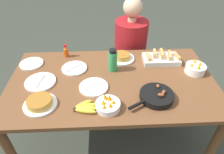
# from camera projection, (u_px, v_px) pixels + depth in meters

# --- Properties ---
(ground_plane) EXTENTS (14.00, 14.00, 0.00)m
(ground_plane) POSITION_uv_depth(u_px,v_px,m) (112.00, 134.00, 2.13)
(ground_plane) COLOR #383D33
(dining_table) EXTENTS (1.72, 0.96, 0.75)m
(dining_table) POSITION_uv_depth(u_px,v_px,m) (112.00, 88.00, 1.73)
(dining_table) COLOR brown
(dining_table) RESTS_ON ground_plane
(banana_bunch) EXTENTS (0.19, 0.15, 0.04)m
(banana_bunch) POSITION_uv_depth(u_px,v_px,m) (85.00, 108.00, 1.40)
(banana_bunch) COLOR yellow
(banana_bunch) RESTS_ON dining_table
(melon_tray) EXTENTS (0.33, 0.19, 0.10)m
(melon_tray) POSITION_uv_depth(u_px,v_px,m) (161.00, 59.00, 1.87)
(melon_tray) COLOR silver
(melon_tray) RESTS_ON dining_table
(skillet) EXTENTS (0.36, 0.27, 0.08)m
(skillet) POSITION_uv_depth(u_px,v_px,m) (156.00, 96.00, 1.48)
(skillet) COLOR black
(skillet) RESTS_ON dining_table
(frittata_plate_center) EXTENTS (0.24, 0.24, 0.06)m
(frittata_plate_center) POSITION_uv_depth(u_px,v_px,m) (40.00, 103.00, 1.42)
(frittata_plate_center) COLOR white
(frittata_plate_center) RESTS_ON dining_table
(frittata_plate_side) EXTENTS (0.24, 0.24, 0.06)m
(frittata_plate_side) POSITION_uv_depth(u_px,v_px,m) (122.00, 57.00, 1.91)
(frittata_plate_side) COLOR white
(frittata_plate_side) RESTS_ON dining_table
(empty_plate_near_front) EXTENTS (0.25, 0.25, 0.02)m
(empty_plate_near_front) POSITION_uv_depth(u_px,v_px,m) (40.00, 82.00, 1.64)
(empty_plate_near_front) COLOR white
(empty_plate_near_front) RESTS_ON dining_table
(empty_plate_far_left) EXTENTS (0.21, 0.21, 0.02)m
(empty_plate_far_left) POSITION_uv_depth(u_px,v_px,m) (32.00, 64.00, 1.85)
(empty_plate_far_left) COLOR white
(empty_plate_far_left) RESTS_ON dining_table
(empty_plate_far_right) EXTENTS (0.23, 0.23, 0.02)m
(empty_plate_far_right) POSITION_uv_depth(u_px,v_px,m) (74.00, 68.00, 1.79)
(empty_plate_far_right) COLOR white
(empty_plate_far_right) RESTS_ON dining_table
(empty_plate_mid_edge) EXTENTS (0.23, 0.23, 0.02)m
(empty_plate_mid_edge) POSITION_uv_depth(u_px,v_px,m) (94.00, 87.00, 1.59)
(empty_plate_mid_edge) COLOR white
(empty_plate_mid_edge) RESTS_ON dining_table
(fruit_bowl_mango) EXTENTS (0.18, 0.18, 0.11)m
(fruit_bowl_mango) POSITION_uv_depth(u_px,v_px,m) (108.00, 105.00, 1.40)
(fruit_bowl_mango) COLOR white
(fruit_bowl_mango) RESTS_ON dining_table
(fruit_bowl_citrus) EXTENTS (0.17, 0.17, 0.12)m
(fruit_bowl_citrus) POSITION_uv_depth(u_px,v_px,m) (195.00, 68.00, 1.73)
(fruit_bowl_citrus) COLOR white
(fruit_bowl_citrus) RESTS_ON dining_table
(water_bottle) EXTENTS (0.08, 0.08, 0.21)m
(water_bottle) POSITION_uv_depth(u_px,v_px,m) (113.00, 61.00, 1.72)
(water_bottle) COLOR #2D9351
(water_bottle) RESTS_ON dining_table
(hot_sauce_bottle) EXTENTS (0.04, 0.04, 0.13)m
(hot_sauce_bottle) POSITION_uv_depth(u_px,v_px,m) (66.00, 51.00, 1.92)
(hot_sauce_bottle) COLOR #C64C0F
(hot_sauce_bottle) RESTS_ON dining_table
(person_figure) EXTENTS (0.40, 0.40, 1.21)m
(person_figure) POSITION_uv_depth(u_px,v_px,m) (129.00, 58.00, 2.40)
(person_figure) COLOR black
(person_figure) RESTS_ON ground_plane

